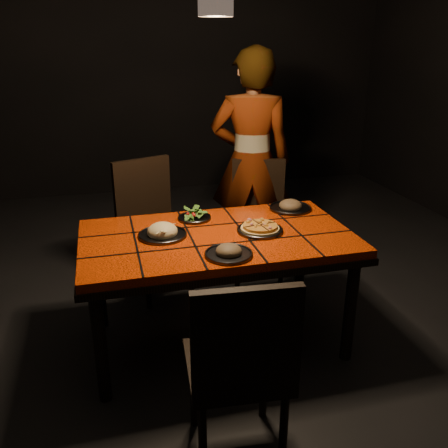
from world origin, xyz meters
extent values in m
cube|color=black|center=(0.00, 0.00, -0.02)|extent=(6.00, 7.00, 0.04)
cube|color=black|center=(0.00, 3.50, 1.50)|extent=(6.00, 0.04, 3.00)
cube|color=#F43D07|center=(0.00, 0.00, 0.72)|extent=(1.60, 0.90, 0.05)
cube|color=black|center=(0.00, 0.00, 0.68)|extent=(1.62, 0.92, 0.04)
cylinder|color=black|center=(-0.72, -0.37, 0.33)|extent=(0.07, 0.07, 0.66)
cylinder|color=black|center=(0.72, -0.37, 0.33)|extent=(0.07, 0.07, 0.66)
cylinder|color=black|center=(-0.72, 0.37, 0.33)|extent=(0.07, 0.07, 0.66)
cylinder|color=black|center=(0.72, 0.37, 0.33)|extent=(0.07, 0.07, 0.66)
cube|color=black|center=(-0.13, -0.86, 0.47)|extent=(0.47, 0.47, 0.04)
cube|color=black|center=(-0.14, -1.06, 0.73)|extent=(0.44, 0.08, 0.48)
cylinder|color=black|center=(0.07, -0.70, 0.22)|extent=(0.04, 0.04, 0.45)
cylinder|color=black|center=(-0.29, -0.67, 0.22)|extent=(0.04, 0.04, 0.45)
cylinder|color=black|center=(0.04, -1.06, 0.22)|extent=(0.04, 0.04, 0.45)
cylinder|color=black|center=(-0.32, -1.03, 0.22)|extent=(0.04, 0.04, 0.45)
cube|color=black|center=(-0.28, 0.76, 0.49)|extent=(0.59, 0.59, 0.04)
cube|color=black|center=(-0.35, 0.95, 0.76)|extent=(0.44, 0.20, 0.50)
cylinder|color=black|center=(-0.39, 0.52, 0.23)|extent=(0.04, 0.04, 0.47)
cylinder|color=black|center=(-0.04, 0.65, 0.23)|extent=(0.04, 0.04, 0.47)
cylinder|color=black|center=(-0.52, 0.87, 0.23)|extent=(0.04, 0.04, 0.47)
cylinder|color=black|center=(-0.17, 1.00, 0.23)|extent=(0.04, 0.04, 0.47)
cube|color=black|center=(0.54, 0.80, 0.46)|extent=(0.52, 0.52, 0.04)
cube|color=black|center=(0.59, 0.99, 0.71)|extent=(0.42, 0.15, 0.47)
cylinder|color=black|center=(0.33, 0.68, 0.22)|extent=(0.04, 0.04, 0.44)
cylinder|color=black|center=(0.66, 0.59, 0.22)|extent=(0.04, 0.04, 0.44)
cylinder|color=black|center=(0.42, 1.01, 0.22)|extent=(0.04, 0.04, 0.44)
cylinder|color=black|center=(0.75, 0.92, 0.22)|extent=(0.04, 0.04, 0.44)
imported|color=brown|center=(0.55, 1.07, 0.90)|extent=(0.75, 0.59, 1.80)
cylinder|color=black|center=(0.00, 0.00, 2.00)|extent=(0.18, 0.18, 0.12)
cylinder|color=#3B3C41|center=(0.26, -0.02, 0.76)|extent=(0.28, 0.28, 0.01)
torus|color=#3B3C41|center=(0.26, -0.02, 0.76)|extent=(0.28, 0.28, 0.01)
cylinder|color=tan|center=(0.26, -0.02, 0.77)|extent=(0.27, 0.27, 0.01)
cylinder|color=gold|center=(0.26, -0.02, 0.78)|extent=(0.24, 0.24, 0.02)
cylinder|color=#3B3C41|center=(-0.32, 0.05, 0.76)|extent=(0.29, 0.29, 0.01)
torus|color=#3B3C41|center=(-0.32, 0.05, 0.76)|extent=(0.29, 0.29, 0.01)
ellipsoid|color=beige|center=(-0.32, 0.05, 0.79)|extent=(0.17, 0.17, 0.09)
cylinder|color=#3B3C41|center=(-0.08, 0.28, 0.76)|extent=(0.21, 0.21, 0.01)
torus|color=#3B3C41|center=(-0.08, 0.28, 0.76)|extent=(0.22, 0.22, 0.01)
cylinder|color=#3B3C41|center=(-0.01, -0.31, 0.76)|extent=(0.26, 0.26, 0.01)
torus|color=#3B3C41|center=(-0.01, -0.31, 0.76)|extent=(0.26, 0.26, 0.01)
ellipsoid|color=brown|center=(-0.01, -0.31, 0.78)|extent=(0.16, 0.16, 0.09)
cylinder|color=#3B3C41|center=(0.59, 0.31, 0.76)|extent=(0.28, 0.28, 0.01)
torus|color=#3B3C41|center=(0.59, 0.31, 0.76)|extent=(0.29, 0.29, 0.01)
ellipsoid|color=brown|center=(0.59, 0.31, 0.79)|extent=(0.17, 0.17, 0.09)
camera|label=1|loc=(-0.62, -2.54, 1.82)|focal=38.00mm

